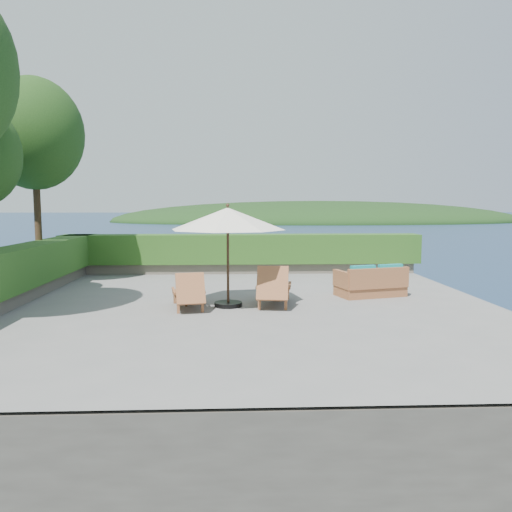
{
  "coord_description": "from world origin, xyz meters",
  "views": [
    {
      "loc": [
        -0.23,
        -11.69,
        2.41
      ],
      "look_at": [
        0.3,
        0.8,
        1.1
      ],
      "focal_mm": 35.0,
      "sensor_mm": 36.0,
      "label": 1
    }
  ],
  "objects_px": {
    "side_table": "(194,287)",
    "lounge_left": "(188,293)",
    "patio_umbrella": "(228,220)",
    "lounge_right": "(274,288)",
    "wicker_loveseat": "(371,284)"
  },
  "relations": [
    {
      "from": "lounge_right",
      "to": "side_table",
      "type": "distance_m",
      "value": 1.91
    },
    {
      "from": "side_table",
      "to": "lounge_left",
      "type": "bearing_deg",
      "value": -100.98
    },
    {
      "from": "lounge_right",
      "to": "side_table",
      "type": "xyz_separation_m",
      "value": [
        -1.9,
        0.19,
        0.01
      ]
    },
    {
      "from": "patio_umbrella",
      "to": "wicker_loveseat",
      "type": "relative_size",
      "value": 1.66
    },
    {
      "from": "side_table",
      "to": "wicker_loveseat",
      "type": "bearing_deg",
      "value": 11.31
    },
    {
      "from": "lounge_right",
      "to": "wicker_loveseat",
      "type": "relative_size",
      "value": 0.95
    },
    {
      "from": "lounge_left",
      "to": "side_table",
      "type": "distance_m",
      "value": 0.5
    },
    {
      "from": "patio_umbrella",
      "to": "lounge_right",
      "type": "bearing_deg",
      "value": 2.59
    },
    {
      "from": "patio_umbrella",
      "to": "side_table",
      "type": "relative_size",
      "value": 6.03
    },
    {
      "from": "lounge_right",
      "to": "patio_umbrella",
      "type": "bearing_deg",
      "value": -169.5
    },
    {
      "from": "lounge_right",
      "to": "wicker_loveseat",
      "type": "distance_m",
      "value": 2.86
    },
    {
      "from": "patio_umbrella",
      "to": "lounge_left",
      "type": "relative_size",
      "value": 1.95
    },
    {
      "from": "lounge_left",
      "to": "patio_umbrella",
      "type": "bearing_deg",
      "value": 4.63
    },
    {
      "from": "side_table",
      "to": "wicker_loveseat",
      "type": "distance_m",
      "value": 4.63
    },
    {
      "from": "patio_umbrella",
      "to": "wicker_loveseat",
      "type": "xyz_separation_m",
      "value": [
        3.73,
        1.15,
        -1.71
      ]
    }
  ]
}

